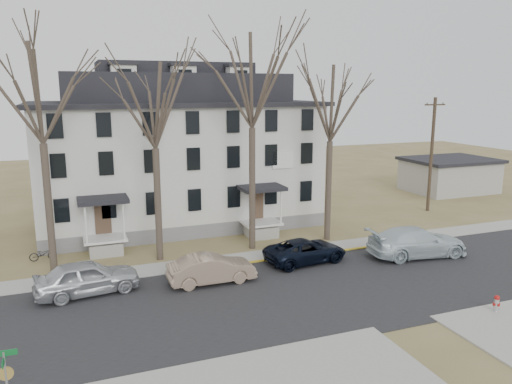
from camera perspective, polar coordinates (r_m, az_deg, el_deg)
name	(u,v)px	position (r m, az deg, el deg)	size (l,w,h in m)	color
ground	(306,312)	(23.94, 5.72, -13.51)	(120.00, 120.00, 0.00)	olive
main_road	(288,296)	(25.58, 3.68, -11.76)	(120.00, 10.00, 0.04)	#27272A
far_sidewalk	(247,259)	(30.75, -1.00, -7.61)	(120.00, 2.00, 0.08)	#A09F97
yellow_curb	(327,254)	(31.95, 8.08, -6.98)	(14.00, 0.25, 0.06)	gold
boarding_house	(178,153)	(38.37, -8.95, 4.40)	(20.80, 12.36, 12.05)	slate
distant_building	(449,175)	(53.87, 21.20, 1.85)	(8.50, 6.50, 3.35)	#A09F97
tree_far_left	(38,86)	(29.12, -23.63, 11.09)	(8.40, 8.40, 13.72)	#473B31
tree_mid_left	(154,99)	(29.50, -11.62, 10.37)	(7.80, 7.80, 12.74)	#473B31
tree_center	(252,73)	(31.06, -0.46, 13.39)	(9.00, 9.00, 14.70)	#473B31
tree_mid_right	(331,98)	(33.38, 8.58, 10.61)	(7.80, 7.80, 12.74)	#473B31
utility_pole_far	(431,153)	(44.05, 19.42, 4.18)	(2.00, 0.28, 9.50)	#3D3023
car_silver	(87,278)	(26.76, -18.73, -9.30)	(2.04, 5.08, 1.73)	silver
car_tan	(212,269)	(26.90, -5.11, -8.81)	(1.62, 4.64, 1.53)	gray
car_navy	(306,251)	(30.01, 5.70, -6.76)	(2.31, 5.01, 1.39)	black
car_white	(417,243)	(32.40, 17.92, -5.51)	(2.51, 6.18, 1.79)	silver
bicycle_left	(43,254)	(32.82, -23.16, -6.58)	(0.54, 1.55, 0.82)	black
fire_hydrant	(496,304)	(26.11, 25.78, -11.44)	(0.35, 0.33, 0.85)	#B7B7BA
street_sign	(6,378)	(17.44, -26.64, -18.50)	(0.76, 0.76, 2.67)	gray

